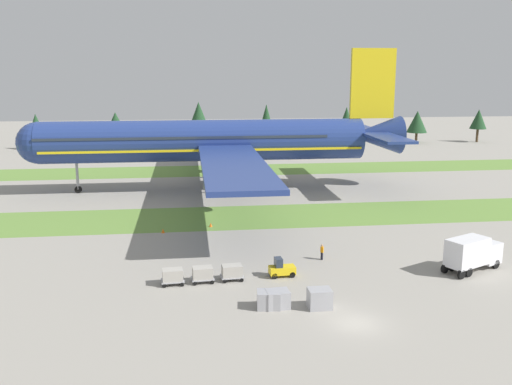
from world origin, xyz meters
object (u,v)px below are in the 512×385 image
(airliner, at_px, (215,140))
(cargo_dolly_second, at_px, (203,273))
(cargo_dolly_third, at_px, (173,276))
(uld_container_1, at_px, (320,299))
(baggage_tug, at_px, (281,269))
(cargo_dolly_lead, at_px, (232,271))
(ground_crew_marshaller, at_px, (322,251))
(taxiway_marker_0, at_px, (163,231))
(taxiway_marker_1, at_px, (211,225))
(uld_container_0, at_px, (278,299))
(catering_truck, at_px, (473,252))
(uld_container_2, at_px, (269,300))

(airliner, bearing_deg, cargo_dolly_second, 175.45)
(cargo_dolly_third, xyz_separation_m, uld_container_1, (12.81, -7.12, -0.06))
(baggage_tug, bearing_deg, uld_container_1, 9.52)
(cargo_dolly_lead, relative_size, ground_crew_marshaller, 1.33)
(cargo_dolly_lead, xyz_separation_m, taxiway_marker_0, (-7.38, 17.64, -0.64))
(cargo_dolly_second, xyz_separation_m, cargo_dolly_third, (-2.89, -0.24, 0.00))
(cargo_dolly_second, distance_m, cargo_dolly_third, 2.90)
(taxiway_marker_1, bearing_deg, cargo_dolly_second, -94.77)
(cargo_dolly_second, height_order, uld_container_0, cargo_dolly_second)
(uld_container_0, height_order, taxiway_marker_0, uld_container_0)
(cargo_dolly_second, height_order, ground_crew_marshaller, ground_crew_marshaller)
(catering_truck, xyz_separation_m, uld_container_1, (-17.79, -7.31, -1.09))
(cargo_dolly_second, relative_size, cargo_dolly_third, 1.00)
(catering_truck, relative_size, ground_crew_marshaller, 4.17)
(airliner, bearing_deg, ground_crew_marshaller, -165.96)
(baggage_tug, distance_m, uld_container_2, 7.83)
(catering_truck, bearing_deg, cargo_dolly_lead, -116.74)
(uld_container_0, height_order, taxiway_marker_1, uld_container_0)
(uld_container_1, relative_size, uld_container_2, 1.00)
(airliner, xyz_separation_m, uld_container_2, (1.88, -50.67, -7.84))
(baggage_tug, relative_size, uld_container_1, 1.35)
(uld_container_2, bearing_deg, cargo_dolly_third, 141.94)
(baggage_tug, xyz_separation_m, taxiway_marker_1, (-6.23, 19.40, -0.55))
(catering_truck, height_order, taxiway_marker_1, catering_truck)
(airliner, bearing_deg, uld_container_0, -176.79)
(cargo_dolly_third, xyz_separation_m, catering_truck, (30.60, 0.20, 1.03))
(cargo_dolly_lead, height_order, cargo_dolly_second, same)
(cargo_dolly_second, bearing_deg, cargo_dolly_third, -90.00)
(uld_container_2, bearing_deg, catering_truck, 16.96)
(baggage_tug, xyz_separation_m, uld_container_0, (-1.59, -7.45, -0.04))
(cargo_dolly_second, bearing_deg, taxiway_marker_0, -170.58)
(cargo_dolly_second, distance_m, taxiway_marker_1, 20.12)
(catering_truck, relative_size, uld_container_2, 3.63)
(uld_container_0, distance_m, uld_container_1, 3.65)
(airliner, distance_m, cargo_dolly_second, 44.68)
(baggage_tug, bearing_deg, uld_container_2, -22.44)
(baggage_tug, height_order, cargo_dolly_second, baggage_tug)
(ground_crew_marshaller, relative_size, taxiway_marker_0, 3.14)
(uld_container_1, distance_m, uld_container_2, 4.45)
(catering_truck, bearing_deg, uld_container_0, -98.57)
(ground_crew_marshaller, relative_size, uld_container_2, 0.87)
(cargo_dolly_third, bearing_deg, taxiway_marker_1, 162.66)
(baggage_tug, height_order, taxiway_marker_0, baggage_tug)
(cargo_dolly_third, bearing_deg, baggage_tug, 90.00)
(uld_container_2, distance_m, taxiway_marker_1, 27.13)
(cargo_dolly_third, bearing_deg, catering_truck, 85.71)
(cargo_dolly_second, xyz_separation_m, taxiway_marker_0, (-4.49, 17.88, -0.64))
(uld_container_2, height_order, taxiway_marker_1, uld_container_2)
(cargo_dolly_lead, xyz_separation_m, cargo_dolly_third, (-5.78, -0.47, 0.00))
(airliner, height_order, ground_crew_marshaller, airliner)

